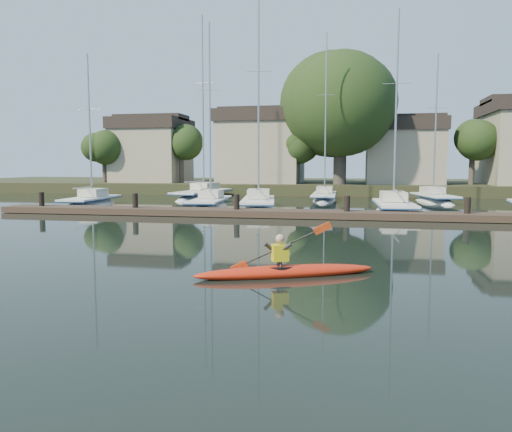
% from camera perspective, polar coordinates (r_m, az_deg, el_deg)
% --- Properties ---
extents(ground, '(160.00, 160.00, 0.00)m').
position_cam_1_polar(ground, '(13.45, -3.54, -6.26)').
color(ground, black).
rests_on(ground, ground).
extents(kayak, '(4.60, 2.46, 1.52)m').
position_cam_1_polar(kayak, '(12.77, 3.32, -6.07)').
color(kayak, '#B0190D').
rests_on(kayak, ground).
extents(dock, '(34.00, 2.00, 1.80)m').
position_cam_1_polar(dock, '(27.05, 3.97, 0.30)').
color(dock, '#422F25').
rests_on(dock, ground).
extents(sailboat_0, '(2.53, 7.42, 11.59)m').
position_cam_1_polar(sailboat_0, '(36.48, -18.32, 0.83)').
color(sailboat_0, white).
rests_on(sailboat_0, ground).
extents(sailboat_1, '(2.70, 8.28, 13.31)m').
position_cam_1_polar(sailboat_1, '(33.52, -5.26, 0.70)').
color(sailboat_1, white).
rests_on(sailboat_1, ground).
extents(sailboat_2, '(3.53, 9.34, 15.10)m').
position_cam_1_polar(sailboat_2, '(32.55, 0.27, 0.56)').
color(sailboat_2, white).
rests_on(sailboat_2, ground).
extents(sailboat_3, '(2.45, 8.23, 13.15)m').
position_cam_1_polar(sailboat_3, '(30.81, 15.45, 0.03)').
color(sailboat_3, white).
rests_on(sailboat_3, ground).
extents(sailboat_5, '(3.48, 10.16, 16.49)m').
position_cam_1_polar(sailboat_5, '(42.34, -6.11, 1.73)').
color(sailboat_5, white).
rests_on(sailboat_5, ground).
extents(sailboat_6, '(2.07, 9.04, 14.31)m').
position_cam_1_polar(sailboat_6, '(40.54, 7.81, 1.59)').
color(sailboat_6, white).
rests_on(sailboat_6, ground).
extents(sailboat_7, '(3.29, 7.88, 12.33)m').
position_cam_1_polar(sailboat_7, '(40.34, 19.64, 1.25)').
color(sailboat_7, white).
rests_on(sailboat_7, ground).
extents(shore, '(90.00, 25.25, 12.75)m').
position_cam_1_polar(shore, '(53.04, 9.30, 6.23)').
color(shore, '#28371B').
rests_on(shore, ground).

